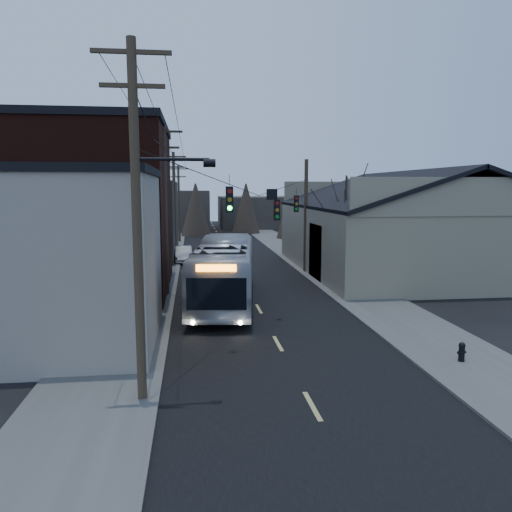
{
  "coord_description": "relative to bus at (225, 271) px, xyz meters",
  "views": [
    {
      "loc": [
        -3.4,
        -11.64,
        6.39
      ],
      "look_at": [
        -0.28,
        12.97,
        3.0
      ],
      "focal_mm": 35.0,
      "sensor_mm": 36.0,
      "label": 1
    }
  ],
  "objects": [
    {
      "name": "ground",
      "position": [
        1.69,
        -15.81,
        -1.79
      ],
      "size": [
        160.0,
        160.0,
        0.0
      ],
      "primitive_type": "plane",
      "color": "black",
      "rests_on": "ground"
    },
    {
      "name": "road_surface",
      "position": [
        1.69,
        14.19,
        -1.78
      ],
      "size": [
        9.0,
        110.0,
        0.02
      ],
      "primitive_type": "cube",
      "color": "black",
      "rests_on": "ground"
    },
    {
      "name": "sidewalk_left",
      "position": [
        -4.81,
        14.19,
        -1.73
      ],
      "size": [
        4.0,
        110.0,
        0.12
      ],
      "primitive_type": "cube",
      "color": "#474744",
      "rests_on": "ground"
    },
    {
      "name": "sidewalk_right",
      "position": [
        8.19,
        14.19,
        -1.73
      ],
      "size": [
        4.0,
        110.0,
        0.12
      ],
      "primitive_type": "cube",
      "color": "#474744",
      "rests_on": "ground"
    },
    {
      "name": "building_clapboard",
      "position": [
        -7.31,
        -6.81,
        1.71
      ],
      "size": [
        8.0,
        8.0,
        7.0
      ],
      "primitive_type": "cube",
      "color": "gray",
      "rests_on": "ground"
    },
    {
      "name": "building_brick",
      "position": [
        -8.31,
        4.19,
        3.21
      ],
      "size": [
        10.0,
        12.0,
        10.0
      ],
      "primitive_type": "cube",
      "color": "black",
      "rests_on": "ground"
    },
    {
      "name": "building_left_far",
      "position": [
        -7.81,
        20.19,
        1.71
      ],
      "size": [
        9.0,
        14.0,
        7.0
      ],
      "primitive_type": "cube",
      "color": "#362F2B",
      "rests_on": "ground"
    },
    {
      "name": "warehouse",
      "position": [
        14.69,
        9.19,
        0.91
      ],
      "size": [
        16.16,
        20.6,
        7.73
      ],
      "color": "#7E755B",
      "rests_on": "ground"
    },
    {
      "name": "building_far_left",
      "position": [
        -4.31,
        49.19,
        1.21
      ],
      "size": [
        10.0,
        12.0,
        6.0
      ],
      "primitive_type": "cube",
      "color": "#362F2B",
      "rests_on": "ground"
    },
    {
      "name": "building_far_right",
      "position": [
        8.69,
        54.19,
        0.71
      ],
      "size": [
        12.0,
        14.0,
        5.0
      ],
      "primitive_type": "cube",
      "color": "#362F2B",
      "rests_on": "ground"
    },
    {
      "name": "bare_tree",
      "position": [
        8.19,
        4.19,
        1.81
      ],
      "size": [
        0.4,
        0.4,
        7.2
      ],
      "primitive_type": "cone",
      "color": "black",
      "rests_on": "ground"
    },
    {
      "name": "utility_lines",
      "position": [
        -1.42,
        8.33,
        3.16
      ],
      "size": [
        11.24,
        45.28,
        10.5
      ],
      "color": "#382B1E",
      "rests_on": "ground"
    },
    {
      "name": "bus",
      "position": [
        0.0,
        0.0,
        0.0
      ],
      "size": [
        4.52,
        13.13,
        3.58
      ],
      "primitive_type": "imported",
      "rotation": [
        0.0,
        0.0,
        3.02
      ],
      "color": "#ABB0B8",
      "rests_on": "ground"
    },
    {
      "name": "parked_car",
      "position": [
        -2.61,
        15.86,
        -1.1
      ],
      "size": [
        1.73,
        4.26,
        1.38
      ],
      "primitive_type": "imported",
      "rotation": [
        0.0,
        0.0,
        0.07
      ],
      "color": "#9FA1A6",
      "rests_on": "ground"
    },
    {
      "name": "fire_hydrant",
      "position": [
        7.94,
        -11.01,
        -1.29
      ],
      "size": [
        0.34,
        0.24,
        0.71
      ],
      "rotation": [
        0.0,
        0.0,
        0.19
      ],
      "color": "black",
      "rests_on": "sidewalk_right"
    }
  ]
}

